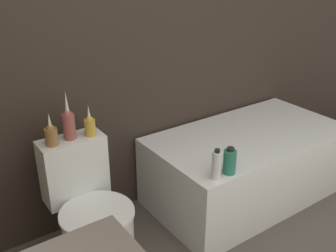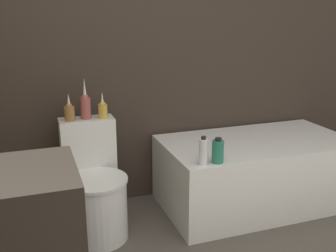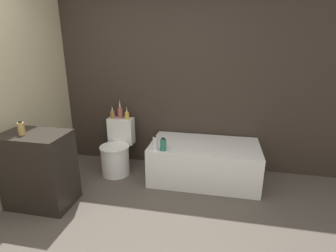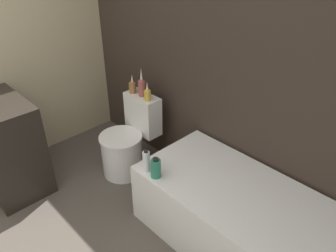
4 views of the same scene
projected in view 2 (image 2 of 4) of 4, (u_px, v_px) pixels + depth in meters
The scene contains 8 objects.
wall_back_tiled at pixel (141, 36), 2.94m from camera, with size 6.40×0.06×2.60m.
bathtub at pixel (255, 171), 3.08m from camera, with size 1.45×0.79×0.53m.
toilet at pixel (95, 190), 2.65m from camera, with size 0.42×0.58×0.76m.
vase_gold at pixel (69, 111), 2.64m from camera, with size 0.07×0.07×0.19m.
vase_silver at pixel (85, 105), 2.69m from camera, with size 0.07×0.07×0.28m.
vase_bronze at pixel (103, 109), 2.71m from camera, with size 0.06×0.06×0.19m.
shampoo_bottle_tall at pixel (203, 152), 2.50m from camera, with size 0.06×0.06×0.19m.
shampoo_bottle_short at pixel (218, 151), 2.54m from camera, with size 0.08×0.08×0.17m.
Camera 2 is at (-0.81, -0.81, 1.46)m, focal length 42.00 mm.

